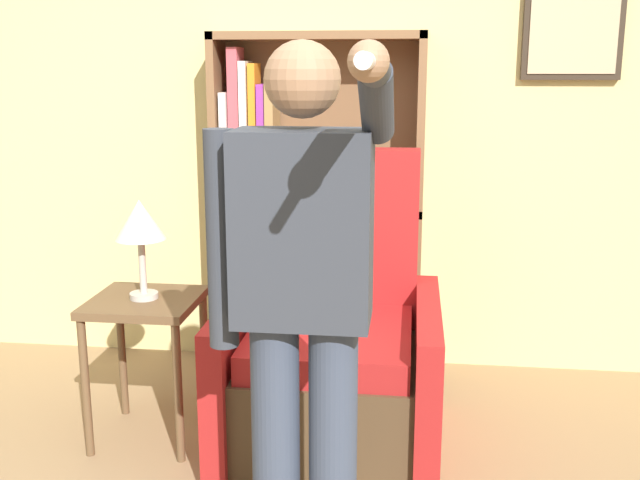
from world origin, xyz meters
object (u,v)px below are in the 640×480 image
person_standing (302,295)px  side_table (146,323)px  table_lamp (140,224)px  armchair (333,356)px  bookcase (294,211)px

person_standing → side_table: (-0.83, 0.89, -0.44)m
side_table → table_lamp: table_lamp is taller
person_standing → table_lamp: size_ratio=3.93×
armchair → side_table: bearing=-171.8°
armchair → table_lamp: armchair is taller
bookcase → table_lamp: size_ratio=4.16×
person_standing → table_lamp: person_standing is taller
bookcase → armchair: bookcase is taller
person_standing → side_table: person_standing is taller
side_table → armchair: bearing=8.2°
side_table → table_lamp: (-0.00, 0.00, 0.44)m
armchair → person_standing: 1.17m
bookcase → person_standing: 1.82m
person_standing → side_table: size_ratio=2.62×
armchair → bookcase: bearing=111.1°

